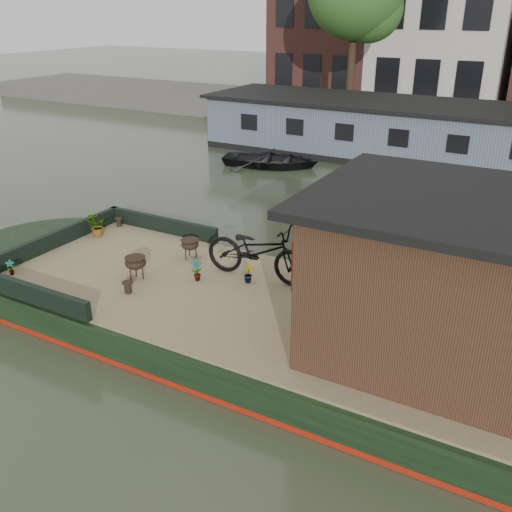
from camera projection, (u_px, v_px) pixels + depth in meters
The scene contains 18 objects.
ground at pixel (304, 348), 9.81m from camera, with size 120.00×120.00×0.00m, color #27311F.
houseboat_hull at pixel (237, 316), 10.30m from camera, with size 14.01×4.02×0.60m.
houseboat_deck at pixel (305, 317), 9.56m from camera, with size 11.80×3.80×0.05m, color #8E7958.
bow_bulwark at pixel (82, 248), 11.75m from camera, with size 3.00×4.00×0.35m.
cabin at pixel (448, 278), 8.07m from camera, with size 4.00×3.50×2.42m.
bicycle at pixel (258, 251), 10.64m from camera, with size 0.74×2.13×1.12m, color black.
potted_plant_a at pixel (197, 270), 10.69m from camera, with size 0.22×0.15×0.43m, color brown.
potted_plant_b at pixel (248, 274), 10.63m from camera, with size 0.19×0.15×0.34m, color maroon.
potted_plant_c at pixel (96, 226), 12.75m from camera, with size 0.42×0.36×0.46m, color #A2602F.
potted_plant_d at pixel (349, 270), 10.52m from camera, with size 0.32×0.32×0.56m, color brown.
potted_plant_e at pixel (11, 268), 10.93m from camera, with size 0.16×0.11×0.30m, color #A86731.
brazier_front at pixel (136, 268), 10.76m from camera, with size 0.41×0.41×0.45m, color black, non-canonical shape.
brazier_rear at pixel (190, 249), 11.62m from camera, with size 0.39×0.39×0.42m, color black, non-canonical shape.
bollard_port at pixel (119, 222), 13.38m from camera, with size 0.18×0.18×0.20m, color black.
bollard_stbd at pixel (128, 287), 10.26m from camera, with size 0.19×0.19×0.22m, color black.
dinghy at pixel (271, 156), 20.82m from camera, with size 2.51×3.52×0.73m, color black.
far_houseboat at pixel (468, 140), 20.59m from camera, with size 20.40×4.40×2.11m.
quay at pixel (494, 124), 25.98m from camera, with size 60.00×6.00×0.90m, color #47443F.
Camera 1 is at (3.37, -7.67, 5.41)m, focal length 40.00 mm.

